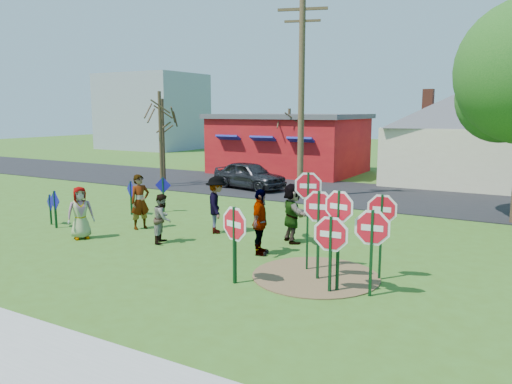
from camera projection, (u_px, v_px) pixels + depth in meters
The scene contains 28 objects.
ground at pixel (195, 244), 15.60m from camera, with size 120.00×120.00×0.00m, color #3B5D1A.
road at pixel (330, 192), 25.45m from camera, with size 120.00×7.50×0.04m, color black.
dirt_patch at pixel (316, 276), 12.53m from camera, with size 3.20×3.20×0.03m, color brown.
red_building at pixel (290, 143), 33.39m from camera, with size 9.40×7.69×3.90m.
cream_house at pixel (467, 132), 27.85m from camera, with size 9.40×9.40×6.50m.
distant_building at pixel (153, 112), 54.37m from camera, with size 10.00×8.00×8.00m, color #8C939E.
stop_sign_a at pixel (235, 229), 11.83m from camera, with size 1.09×0.35×2.03m.
stop_sign_b at pixel (308, 196), 12.72m from camera, with size 0.90×0.33×2.70m.
stop_sign_c at pixel (339, 217), 11.22m from camera, with size 0.98×0.19×2.49m.
stop_sign_d at pixel (382, 216), 12.06m from camera, with size 0.99×0.12×2.26m.
stop_sign_e at pixel (331, 239), 11.24m from camera, with size 1.11×0.10×1.92m.
stop_sign_f at pixel (372, 233), 10.98m from camera, with size 1.09×0.13×2.12m.
stop_sign_g at pixel (319, 215), 12.04m from camera, with size 1.05×0.14×2.36m.
blue_diamond_a at pixel (50, 206), 18.13m from camera, with size 0.60×0.24×1.13m.
blue_diamond_b at pixel (55, 205), 17.57m from camera, with size 0.70×0.19×1.35m.
blue_diamond_c at pixel (131, 194), 19.83m from camera, with size 0.66×0.28×1.37m.
blue_diamond_d at pixel (163, 190), 20.37m from camera, with size 0.67×0.21×1.45m.
person_a at pixel (80, 213), 16.11m from camera, with size 0.84×0.54×1.71m, color #43518D.
person_b at pixel (140, 202), 17.44m from camera, with size 0.70×0.46×1.93m, color #2A7664.
person_c at pixel (163, 218), 15.63m from camera, with size 0.76×0.59×1.56m, color brown.
person_d at pixel (217, 205), 16.86m from camera, with size 1.26×0.72×1.94m, color #343439.
person_e at pixel (260, 222), 14.29m from camera, with size 1.12×0.47×1.91m, color #4B2C50.
person_f at pixel (292, 213), 15.65m from camera, with size 1.75×0.56×1.89m, color #1B4E2F.
suv at pixel (249, 175), 26.29m from camera, with size 1.69×4.19×1.43m, color #323338.
utility_pole at pixel (301, 94), 22.91m from camera, with size 2.18×0.82×9.22m.
bare_tree_west at pixel (163, 130), 27.42m from camera, with size 1.80×1.80×4.76m.
bare_tree_east at pixel (289, 134), 29.77m from camera, with size 1.80×1.80×4.24m.
bare_tree_mid at pixel (160, 126), 26.54m from camera, with size 1.80×1.80×5.13m.
Camera 1 is at (9.17, -12.19, 4.12)m, focal length 35.00 mm.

